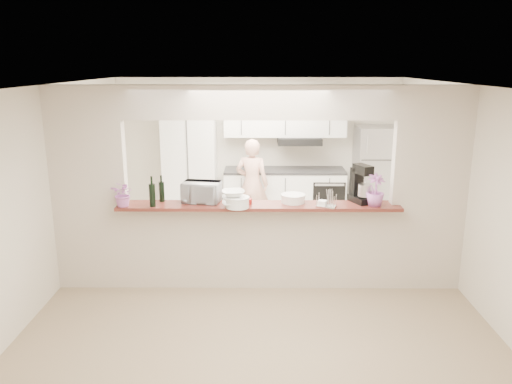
{
  "coord_description": "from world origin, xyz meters",
  "views": [
    {
      "loc": [
        0.0,
        -5.83,
        2.74
      ],
      "look_at": [
        -0.04,
        0.3,
        1.15
      ],
      "focal_mm": 35.0,
      "sensor_mm": 36.0,
      "label": 1
    }
  ],
  "objects_px": {
    "stand_mixer": "(361,185)",
    "toaster_oven": "(201,192)",
    "refrigerator": "(376,175)",
    "person": "(252,185)"
  },
  "relations": [
    {
      "from": "person",
      "to": "refrigerator",
      "type": "bearing_deg",
      "value": -157.01
    },
    {
      "from": "refrigerator",
      "to": "toaster_oven",
      "type": "relative_size",
      "value": 3.77
    },
    {
      "from": "toaster_oven",
      "to": "person",
      "type": "distance_m",
      "value": 2.36
    },
    {
      "from": "person",
      "to": "toaster_oven",
      "type": "bearing_deg",
      "value": 88.9
    },
    {
      "from": "toaster_oven",
      "to": "stand_mixer",
      "type": "relative_size",
      "value": 0.97
    },
    {
      "from": "toaster_oven",
      "to": "stand_mixer",
      "type": "bearing_deg",
      "value": 8.98
    },
    {
      "from": "refrigerator",
      "to": "stand_mixer",
      "type": "xyz_separation_m",
      "value": [
        -0.81,
        -2.59,
        0.45
      ]
    },
    {
      "from": "stand_mixer",
      "to": "refrigerator",
      "type": "bearing_deg",
      "value": 72.68
    },
    {
      "from": "refrigerator",
      "to": "toaster_oven",
      "type": "height_order",
      "value": "refrigerator"
    },
    {
      "from": "stand_mixer",
      "to": "toaster_oven",
      "type": "bearing_deg",
      "value": -179.57
    }
  ]
}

